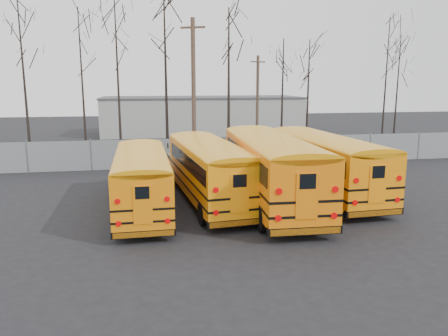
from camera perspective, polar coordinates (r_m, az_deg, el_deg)
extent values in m
plane|color=black|center=(19.10, 3.59, -6.54)|extent=(120.00, 120.00, 0.00)
cube|color=gray|center=(30.36, -1.79, 2.09)|extent=(40.00, 0.04, 2.00)
cube|color=#A0A09B|center=(50.21, -2.92, 6.86)|extent=(22.00, 8.00, 4.00)
cylinder|color=black|center=(17.40, -13.91, -7.07)|extent=(0.27, 0.91, 0.91)
cylinder|color=black|center=(17.40, -7.08, -6.82)|extent=(0.27, 0.91, 0.91)
cylinder|color=black|center=(24.79, -13.09, -1.56)|extent=(0.27, 0.91, 0.91)
cylinder|color=black|center=(24.79, -8.32, -1.39)|extent=(0.27, 0.91, 0.91)
cube|color=orange|center=(19.95, -10.71, -1.40)|extent=(2.39, 8.51, 2.14)
cube|color=orange|center=(24.99, -10.75, -0.30)|extent=(2.07, 1.58, 0.91)
cube|color=black|center=(19.68, -10.75, -0.15)|extent=(2.41, 7.60, 0.64)
cube|color=black|center=(20.86, -10.66, -2.71)|extent=(2.43, 10.07, 0.08)
cube|color=black|center=(20.75, -10.70, -1.49)|extent=(2.43, 10.07, 0.08)
cube|color=black|center=(16.26, -10.44, -8.40)|extent=(2.34, 0.23, 0.26)
cube|color=black|center=(25.80, -10.72, -1.07)|extent=(2.19, 0.21, 0.24)
cube|color=orange|center=(15.84, -10.58, -4.79)|extent=(0.68, 0.05, 1.41)
cylinder|color=#B20505|center=(16.04, -13.61, -7.10)|extent=(0.20, 0.04, 0.20)
cylinder|color=#B20505|center=(16.04, -7.38, -6.87)|extent=(0.20, 0.04, 0.20)
cylinder|color=#B20505|center=(15.80, -13.75, -4.28)|extent=(0.20, 0.04, 0.20)
cylinder|color=#B20505|center=(15.80, -7.45, -4.04)|extent=(0.20, 0.04, 0.20)
cylinder|color=black|center=(18.00, -2.74, -6.00)|extent=(0.37, 1.01, 0.99)
cylinder|color=black|center=(18.61, 4.01, -5.44)|extent=(0.37, 1.01, 0.99)
cylinder|color=black|center=(25.91, -6.88, -0.71)|extent=(0.37, 1.01, 0.99)
cylinder|color=black|center=(26.33, -2.08, -0.45)|extent=(0.37, 1.01, 0.99)
cube|color=orange|center=(21.00, -1.78, -0.22)|extent=(3.34, 9.38, 2.32)
cube|color=orange|center=(26.33, -4.63, 0.62)|extent=(2.37, 1.88, 0.99)
cube|color=black|center=(20.71, -1.65, 1.08)|extent=(3.28, 8.40, 0.69)
cube|color=black|center=(21.95, -2.30, -1.63)|extent=(3.53, 11.08, 0.09)
cube|color=black|center=(21.84, -2.31, -0.37)|extent=(3.53, 11.08, 0.09)
cube|color=black|center=(17.12, 1.92, -7.09)|extent=(2.54, 0.46, 0.28)
cube|color=black|center=(27.20, -4.93, -0.21)|extent=(2.38, 0.42, 0.26)
cube|color=orange|center=(16.68, 2.06, -3.33)|extent=(0.74, 0.11, 1.53)
cylinder|color=#B20505|center=(16.61, -1.05, -5.87)|extent=(0.22, 0.06, 0.22)
cylinder|color=#B20505|center=(17.16, 5.05, -5.35)|extent=(0.22, 0.06, 0.22)
cylinder|color=#B20505|center=(16.37, -1.06, -2.90)|extent=(0.22, 0.06, 0.22)
cylinder|color=#B20505|center=(16.93, 5.10, -2.46)|extent=(0.22, 0.06, 0.22)
cylinder|color=black|center=(17.28, 5.06, -6.59)|extent=(0.34, 1.11, 1.10)
cylinder|color=black|center=(18.00, 12.80, -6.10)|extent=(0.34, 1.11, 1.10)
cylinder|color=black|center=(26.04, 0.39, -0.45)|extent=(0.34, 1.11, 1.10)
cylinder|color=black|center=(26.52, 5.69, -0.29)|extent=(0.34, 1.11, 1.10)
cube|color=orange|center=(20.60, 6.19, 0.01)|extent=(3.08, 10.28, 2.58)
cube|color=orange|center=(26.52, 2.91, 0.96)|extent=(2.53, 1.95, 1.10)
cube|color=black|center=(20.29, 6.38, 1.49)|extent=(3.09, 9.19, 0.77)
cube|color=black|center=(21.65, 5.53, -1.58)|extent=(3.18, 12.17, 0.10)
cube|color=black|center=(21.54, 5.56, -0.15)|extent=(3.18, 12.17, 0.10)
cube|color=black|center=(16.33, 10.49, -8.01)|extent=(2.81, 0.34, 0.31)
cube|color=black|center=(27.48, 2.55, 0.04)|extent=(2.64, 0.31, 0.29)
cube|color=orange|center=(15.84, 10.80, -3.65)|extent=(0.82, 0.07, 1.70)
cylinder|color=#B20505|center=(15.74, 7.10, -6.54)|extent=(0.24, 0.05, 0.24)
cylinder|color=#B20505|center=(16.41, 14.18, -6.07)|extent=(0.24, 0.05, 0.24)
cylinder|color=#B20505|center=(15.47, 7.19, -3.06)|extent=(0.24, 0.05, 0.24)
cylinder|color=#B20505|center=(16.15, 14.34, -2.72)|extent=(0.24, 0.05, 0.24)
cylinder|color=black|center=(19.85, 14.12, -4.63)|extent=(0.34, 1.04, 1.03)
cylinder|color=black|center=(21.00, 19.80, -4.09)|extent=(0.34, 1.04, 1.03)
cylinder|color=black|center=(27.60, 5.99, 0.09)|extent=(0.34, 1.04, 1.03)
cylinder|color=black|center=(28.43, 10.43, 0.29)|extent=(0.34, 1.04, 1.03)
cube|color=orange|center=(23.01, 13.08, 0.68)|extent=(3.03, 9.68, 2.42)
cube|color=orange|center=(28.23, 8.01, 1.35)|extent=(2.40, 1.86, 1.03)
cube|color=black|center=(22.73, 13.37, 1.92)|extent=(3.02, 8.66, 0.72)
cube|color=black|center=(23.92, 12.09, -0.70)|extent=(3.15, 11.45, 0.09)
cube|color=black|center=(23.82, 12.14, 0.51)|extent=(3.15, 11.45, 0.09)
cube|color=black|center=(19.32, 19.01, -5.51)|extent=(2.64, 0.35, 0.29)
cube|color=black|center=(29.09, 7.40, 0.53)|extent=(2.48, 0.33, 0.27)
cube|color=orange|center=(18.92, 19.43, -2.01)|extent=(0.77, 0.08, 1.59)
cylinder|color=#B20505|center=(18.58, 16.74, -4.37)|extent=(0.23, 0.05, 0.23)
cylinder|color=#B20505|center=(19.61, 21.72, -3.89)|extent=(0.23, 0.05, 0.23)
cylinder|color=#B20505|center=(18.36, 16.90, -1.59)|extent=(0.23, 0.05, 0.23)
cylinder|color=#B20505|center=(19.40, 21.92, -1.25)|extent=(0.23, 0.05, 0.23)
cylinder|color=brown|center=(32.88, -3.99, 10.07)|extent=(0.32, 0.32, 10.34)
cube|color=brown|center=(33.10, -4.10, 17.85)|extent=(1.75, 0.84, 0.14)
cylinder|color=#4F3B2C|center=(38.46, 4.38, 8.49)|extent=(0.25, 0.25, 8.00)
cube|color=#4F3B2C|center=(38.45, 4.46, 13.66)|extent=(1.38, 0.55, 0.11)
cone|color=black|center=(35.30, -24.62, 10.04)|extent=(0.26, 0.26, 11.40)
cone|color=black|center=(34.16, -18.01, 10.19)|extent=(0.26, 0.26, 11.04)
cone|color=black|center=(33.69, -13.68, 11.09)|extent=(0.26, 0.26, 11.84)
cone|color=black|center=(34.00, -7.61, 11.76)|extent=(0.26, 0.26, 12.38)
cone|color=black|center=(32.47, 0.62, 10.66)|extent=(0.26, 0.26, 10.98)
cone|color=black|center=(36.81, 7.62, 9.27)|extent=(0.26, 0.26, 9.23)
cone|color=black|center=(37.36, 10.89, 9.15)|extent=(0.26, 0.26, 9.17)
cone|color=black|center=(38.65, 20.32, 9.95)|extent=(0.26, 0.26, 10.83)
cone|color=black|center=(41.44, 21.65, 9.15)|extent=(0.26, 0.26, 9.75)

